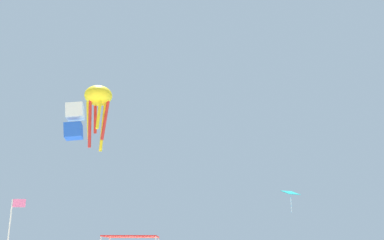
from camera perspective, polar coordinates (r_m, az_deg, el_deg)
name	(u,v)px	position (r m, az deg, el deg)	size (l,w,h in m)	color
canopy_tent	(131,239)	(22.76, -7.86, -15.07)	(2.62, 2.76, 2.58)	#B2B2B7
banner_flag	(10,238)	(20.90, -22.55, -13.93)	(0.61, 0.06, 4.05)	silver
kite_diamond_teal	(290,194)	(48.72, 12.64, -9.31)	(2.03, 1.99, 2.38)	teal
kite_box_white	(74,121)	(43.36, -15.01, -0.16)	(1.88, 1.74, 3.53)	white
kite_octopus_yellow	(98,99)	(38.52, -12.07, 2.69)	(3.08, 3.08, 5.59)	yellow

